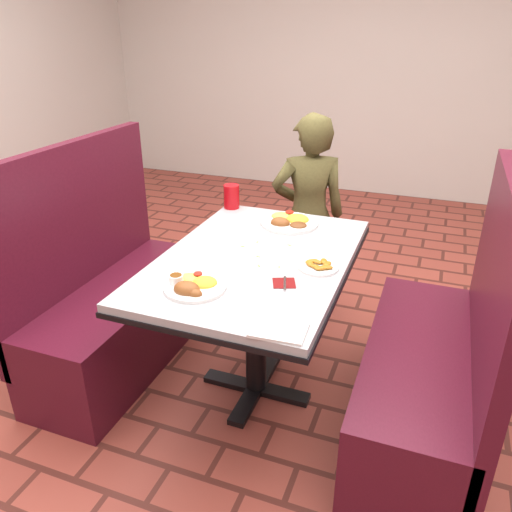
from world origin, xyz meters
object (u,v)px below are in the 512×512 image
Objects in this scene: dining_table at (256,275)px; red_tumbler at (232,196)px; booth_bench_right at (430,373)px; plantain_plate at (318,266)px; booth_bench_left at (115,305)px; diner_person at (308,216)px; near_dinner_plate at (193,283)px; far_dinner_plate at (290,219)px.

red_tumbler is (-0.35, 0.55, 0.16)m from dining_table.
plantain_plate is at bearing -177.60° from booth_bench_right.
diner_person is (0.79, 0.91, 0.29)m from booth_bench_left.
red_tumbler is at bearing 104.17° from near_dinner_plate.
near_dinner_plate is at bearing -108.09° from dining_table.
diner_person is 7.22× the size of plantain_plate.
booth_bench_right reaches higher than plantain_plate.
booth_bench_right is at bearing 0.00° from booth_bench_left.
far_dinner_plate is (0.82, 0.42, 0.45)m from booth_bench_left.
near_dinner_plate is (-0.12, -0.37, 0.12)m from dining_table.
near_dinner_plate is 0.83× the size of far_dinner_plate.
red_tumbler is (-0.23, 0.92, 0.04)m from near_dinner_plate.
dining_table is 7.06× the size of plantain_plate.
booth_bench_left reaches higher than plantain_plate.
far_dinner_plate is at bearing 27.20° from booth_bench_left.
booth_bench_left is at bearing 178.87° from plantain_plate.
diner_person is at bearing 131.31° from booth_bench_right.
red_tumbler is (-0.35, -0.36, 0.20)m from diner_person.
near_dinner_plate is 0.54m from plantain_plate.
plantain_plate reaches higher than dining_table.
diner_person is at bearing 93.41° from far_dinner_plate.
near_dinner_plate is at bearing -28.52° from booth_bench_left.
booth_bench_right reaches higher than dining_table.
far_dinner_plate is at bearing 151.31° from booth_bench_right.
booth_bench_right is 6.99× the size of plantain_plate.
diner_person reaches higher than dining_table.
near_dinner_plate is at bearing 61.55° from diner_person.
booth_bench_left is 1.03m from far_dinner_plate.
booth_bench_left is at bearing -128.93° from red_tumbler.
far_dinner_plate is at bearing 79.59° from near_dinner_plate.
booth_bench_right is 1.09m from near_dinner_plate.
plantain_plate is (0.26, -0.44, -0.02)m from far_dinner_plate.
dining_table is at bearing -93.38° from far_dinner_plate.
red_tumbler reaches higher than far_dinner_plate.
near_dinner_plate is (-0.12, -1.28, 0.16)m from diner_person.
red_tumbler is at bearing 51.07° from booth_bench_left.
booth_bench_left is at bearing 151.48° from near_dinner_plate.
dining_table is at bearing 71.91° from near_dinner_plate.
far_dinner_plate is at bearing 86.62° from dining_table.
booth_bench_left is 1.24m from diner_person.
red_tumbler reaches higher than plantain_plate.
far_dinner_plate is (0.15, 0.79, 0.00)m from near_dinner_plate.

